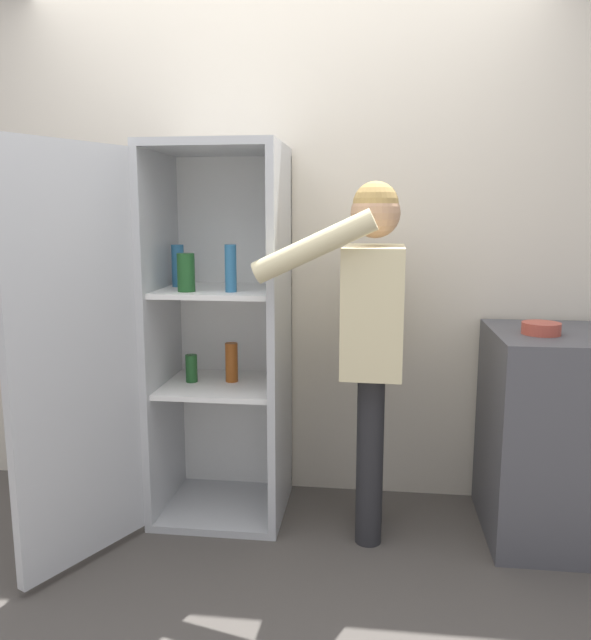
% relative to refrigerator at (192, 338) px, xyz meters
% --- Properties ---
extents(ground_plane, '(12.00, 12.00, 0.00)m').
position_rel_refrigerator_xyz_m(ground_plane, '(0.37, -0.57, -0.88)').
color(ground_plane, '#4C4742').
extents(wall_back, '(7.00, 0.06, 2.55)m').
position_rel_refrigerator_xyz_m(wall_back, '(0.37, 0.41, 0.40)').
color(wall_back, beige).
rests_on(wall_back, ground_plane).
extents(refrigerator, '(0.91, 1.11, 1.75)m').
position_rel_refrigerator_xyz_m(refrigerator, '(0.00, 0.00, 0.00)').
color(refrigerator, '#B7BABC').
rests_on(refrigerator, ground_plane).
extents(person, '(0.62, 0.60, 1.58)m').
position_rel_refrigerator_xyz_m(person, '(0.82, -0.05, 0.11)').
color(person, '#262628').
rests_on(person, ground_plane).
extents(counter, '(0.73, 0.65, 0.93)m').
position_rel_refrigerator_xyz_m(counter, '(1.72, 0.04, -0.41)').
color(counter, '#4C4C51').
rests_on(counter, ground_plane).
extents(bowl, '(0.16, 0.16, 0.05)m').
position_rel_refrigerator_xyz_m(bowl, '(1.54, -0.01, 0.08)').
color(bowl, '#B24738').
rests_on(bowl, counter).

